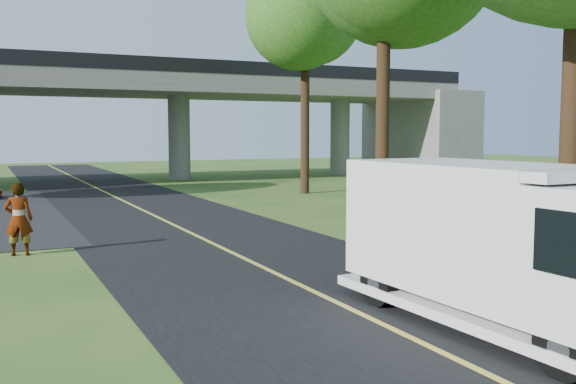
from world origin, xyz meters
TOP-DOWN VIEW (x-y plane):
  - ground at (0.00, 0.00)m, footprint 120.00×120.00m
  - road at (0.00, 10.00)m, footprint 7.00×90.00m
  - lane_line at (0.00, 10.00)m, footprint 0.12×90.00m
  - overpass at (0.00, 32.00)m, footprint 54.00×10.00m
  - tree_right_far at (9.21, 19.84)m, footprint 5.77×5.67m
  - step_van at (1.61, -1.20)m, footprint 2.50×6.17m
  - pedestrian at (-4.84, 8.49)m, footprint 0.74×0.57m

SIDE VIEW (x-z plane):
  - ground at x=0.00m, z-range 0.00..0.00m
  - road at x=0.00m, z-range 0.00..0.02m
  - lane_line at x=0.00m, z-range 0.03..0.03m
  - pedestrian at x=-4.84m, z-range 0.00..1.82m
  - step_van at x=1.61m, z-range 0.11..2.66m
  - overpass at x=0.00m, z-range 0.91..8.21m
  - tree_right_far at x=9.21m, z-range 2.81..13.80m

